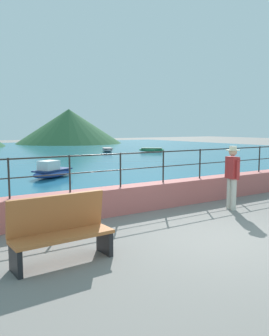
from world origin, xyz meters
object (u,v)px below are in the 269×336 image
(person_walking, at_px, (232,174))
(boat_4, at_px, (107,150))
(boat_0, at_px, (152,150))
(bench_main, at_px, (61,229))
(boat_2, at_px, (52,171))

(person_walking, bearing_deg, boat_4, 69.94)
(boat_0, xyz_separation_m, boat_4, (-3.29, 2.30, 0.00))
(boat_0, distance_m, boat_4, 4.01)
(bench_main, xyz_separation_m, boat_0, (16.44, 20.08, -0.30))
(boat_2, bearing_deg, boat_0, 39.16)
(person_walking, relative_size, boat_2, 0.72)
(person_walking, distance_m, boat_4, 22.74)
(boat_0, xyz_separation_m, boat_2, (-13.23, -10.78, 0.07))
(boat_2, bearing_deg, bench_main, -109.00)
(boat_0, height_order, boat_2, boat_2)
(boat_0, height_order, boat_4, same)
(bench_main, bearing_deg, boat_2, 71.00)
(person_walking, distance_m, boat_2, 8.58)
(bench_main, distance_m, boat_0, 25.95)
(person_walking, relative_size, boat_4, 0.71)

